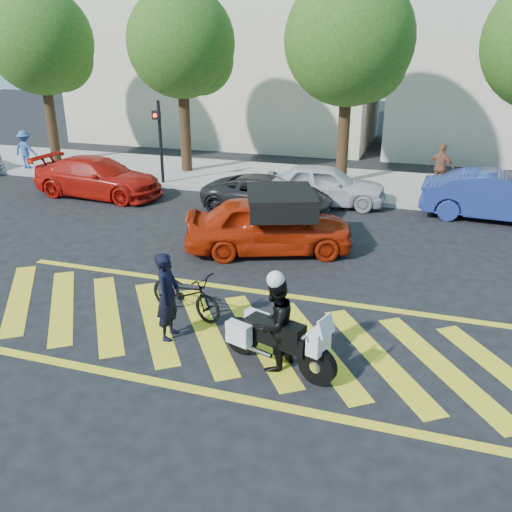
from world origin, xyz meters
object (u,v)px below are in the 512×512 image
(parked_left, at_px, (98,177))
(parked_mid_left, at_px, (268,194))
(police_motorcycle, at_px, (276,339))
(bicycle, at_px, (185,293))
(parked_mid_right, at_px, (325,185))
(officer_moto, at_px, (275,324))
(officer_bike, at_px, (168,296))
(red_convertible, at_px, (269,225))
(parked_right, at_px, (497,197))

(parked_left, xyz_separation_m, parked_mid_left, (6.34, 0.00, -0.10))
(police_motorcycle, xyz_separation_m, parked_mid_left, (-2.75, 8.64, 0.05))
(bicycle, height_order, parked_mid_right, parked_mid_right)
(parked_left, height_order, parked_mid_right, parked_mid_right)
(parked_mid_left, height_order, parked_mid_right, parked_mid_right)
(parked_mid_left, bearing_deg, parked_left, 92.38)
(officer_moto, height_order, parked_mid_left, officer_moto)
(officer_bike, xyz_separation_m, parked_left, (-6.92, 8.30, -0.16))
(officer_moto, distance_m, parked_left, 12.54)
(officer_moto, relative_size, parked_mid_right, 0.40)
(officer_bike, bearing_deg, red_convertible, -11.86)
(parked_right, bearing_deg, officer_bike, 149.82)
(bicycle, distance_m, parked_mid_left, 7.39)
(parked_left, bearing_deg, parked_right, -81.19)
(police_motorcycle, relative_size, parked_mid_left, 0.51)
(bicycle, height_order, parked_mid_left, parked_mid_left)
(parked_left, relative_size, parked_mid_left, 1.13)
(police_motorcycle, relative_size, officer_moto, 1.32)
(officer_moto, relative_size, parked_mid_left, 0.39)
(red_convertible, xyz_separation_m, parked_right, (5.92, 4.84, -0.00))
(parked_left, distance_m, parked_mid_right, 8.05)
(parked_mid_left, height_order, parked_right, parked_right)
(officer_bike, bearing_deg, police_motorcycle, -105.18)
(police_motorcycle, relative_size, parked_left, 0.46)
(bicycle, bearing_deg, officer_moto, -101.85)
(parked_right, bearing_deg, red_convertible, 132.53)
(police_motorcycle, bearing_deg, parked_right, 86.18)
(bicycle, xyz_separation_m, parked_mid_right, (1.11, 8.77, 0.22))
(police_motorcycle, xyz_separation_m, parked_right, (4.24, 10.04, 0.20))
(bicycle, height_order, parked_left, parked_left)
(officer_moto, height_order, parked_left, officer_moto)
(red_convertible, bearing_deg, bicycle, 151.06)
(officer_moto, bearing_deg, police_motorcycle, 143.83)
(officer_bike, xyz_separation_m, red_convertible, (0.49, 4.86, -0.11))
(officer_moto, xyz_separation_m, red_convertible, (-1.66, 5.22, -0.08))
(bicycle, xyz_separation_m, red_convertible, (0.58, 3.93, 0.27))
(bicycle, distance_m, parked_left, 10.04)
(police_motorcycle, distance_m, officer_moto, 0.28)
(police_motorcycle, distance_m, parked_left, 12.54)
(parked_mid_left, bearing_deg, officer_moto, -160.11)
(police_motorcycle, height_order, parked_mid_right, parked_mid_right)
(officer_bike, distance_m, police_motorcycle, 2.22)
(officer_bike, height_order, parked_mid_right, officer_bike)
(red_convertible, bearing_deg, parked_right, -71.25)
(officer_moto, bearing_deg, parked_mid_left, -143.42)
(officer_bike, xyz_separation_m, parked_mid_right, (1.01, 9.70, -0.15))
(bicycle, relative_size, officer_moto, 1.09)
(parked_right, bearing_deg, parked_mid_right, 93.29)
(parked_mid_right, bearing_deg, parked_left, 93.31)
(officer_bike, height_order, parked_left, officer_bike)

